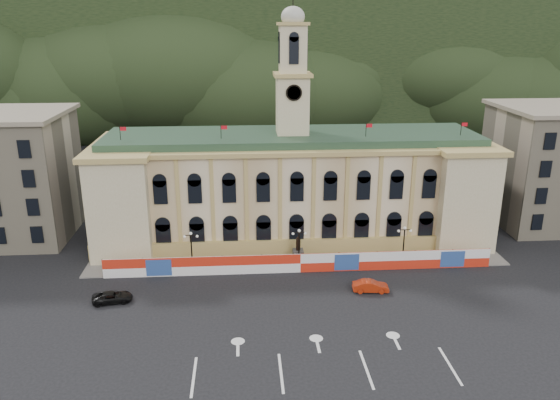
{
  "coord_description": "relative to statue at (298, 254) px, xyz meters",
  "views": [
    {
      "loc": [
        -7.05,
        -48.66,
        31.01
      ],
      "look_at": [
        -2.43,
        18.0,
        8.88
      ],
      "focal_mm": 35.0,
      "sensor_mm": 36.0,
      "label": 1
    }
  ],
  "objects": [
    {
      "name": "lane_markings",
      "position": [
        0.0,
        -23.0,
        -1.18
      ],
      "size": [
        26.0,
        10.0,
        0.02
      ],
      "primitive_type": null,
      "color": "white",
      "rests_on": "ground"
    },
    {
      "name": "city_hall",
      "position": [
        0.0,
        9.63,
        6.66
      ],
      "size": [
        56.2,
        17.6,
        37.1
      ],
      "color": "beige",
      "rests_on": "ground"
    },
    {
      "name": "hoarding_fence",
      "position": [
        0.06,
        -2.93,
        0.06
      ],
      "size": [
        50.0,
        0.44,
        2.5
      ],
      "color": "red",
      "rests_on": "ground"
    },
    {
      "name": "hill_ridge",
      "position": [
        0.03,
        103.99,
        18.3
      ],
      "size": [
        230.0,
        80.0,
        64.0
      ],
      "color": "black",
      "rests_on": "ground"
    },
    {
      "name": "lamp_center",
      "position": [
        0.0,
        -1.0,
        1.89
      ],
      "size": [
        1.96,
        0.44,
        5.15
      ],
      "color": "black",
      "rests_on": "ground"
    },
    {
      "name": "lamp_right",
      "position": [
        14.0,
        -1.0,
        1.89
      ],
      "size": [
        1.96,
        0.44,
        5.15
      ],
      "color": "black",
      "rests_on": "ground"
    },
    {
      "name": "red_sedan",
      "position": [
        7.83,
        -8.88,
        -0.48
      ],
      "size": [
        2.24,
        4.55,
        1.41
      ],
      "primitive_type": "imported",
      "rotation": [
        0.0,
        0.0,
        1.48
      ],
      "color": "#B3270C",
      "rests_on": "ground"
    },
    {
      "name": "black_suv",
      "position": [
        -22.45,
        -9.36,
        -0.56
      ],
      "size": [
        3.51,
        5.17,
        1.26
      ],
      "primitive_type": "imported",
      "rotation": [
        0.0,
        0.0,
        1.73
      ],
      "color": "black",
      "rests_on": "ground"
    },
    {
      "name": "statue",
      "position": [
        0.0,
        0.0,
        0.0
      ],
      "size": [
        1.4,
        1.4,
        3.72
      ],
      "color": "#595651",
      "rests_on": "ground"
    },
    {
      "name": "lamp_left",
      "position": [
        -14.0,
        -1.0,
        1.89
      ],
      "size": [
        1.96,
        0.44,
        5.15
      ],
      "color": "black",
      "rests_on": "ground"
    },
    {
      "name": "ground",
      "position": [
        0.0,
        -18.0,
        -1.19
      ],
      "size": [
        260.0,
        260.0,
        0.0
      ],
      "primitive_type": "plane",
      "color": "black",
      "rests_on": "ground"
    },
    {
      "name": "pavement",
      "position": [
        0.0,
        -0.25,
        -1.11
      ],
      "size": [
        56.0,
        5.5,
        0.16
      ],
      "primitive_type": "cube",
      "color": "slate",
      "rests_on": "ground"
    }
  ]
}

